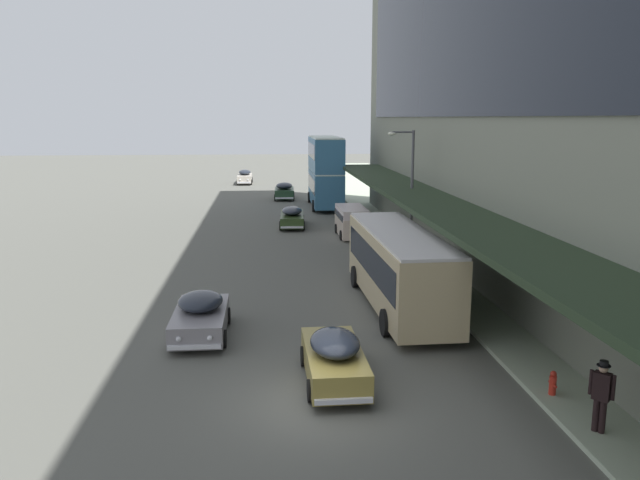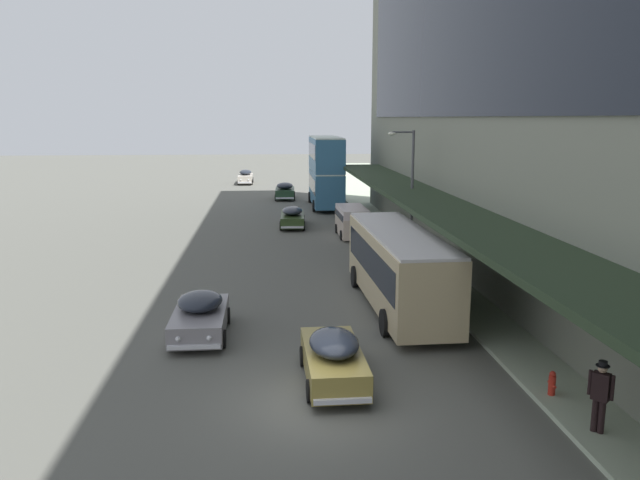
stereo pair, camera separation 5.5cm
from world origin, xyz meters
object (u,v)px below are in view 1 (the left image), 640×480
(transit_bus_kerbside_front, at_px, (399,264))
(sedan_oncoming_rear, at_px, (292,217))
(sedan_trailing_near, at_px, (245,177))
(sedan_trailing_mid, at_px, (334,357))
(sedan_second_near, at_px, (200,315))
(sedan_second_mid, at_px, (284,191))
(vw_van, at_px, (352,220))
(transit_bus_kerbside_rear, at_px, (325,170))
(fire_hydrant, at_px, (553,383))
(street_lamp, at_px, (409,184))
(pedestrian_at_kerb, at_px, (601,393))

(transit_bus_kerbside_front, distance_m, sedan_oncoming_rear, 20.43)
(transit_bus_kerbside_front, xyz_separation_m, sedan_trailing_near, (-7.90, 50.71, -1.07))
(sedan_trailing_mid, relative_size, sedan_oncoming_rear, 0.89)
(sedan_second_near, relative_size, sedan_second_mid, 1.00)
(sedan_oncoming_rear, xyz_separation_m, vw_van, (3.81, -3.90, 0.36))
(transit_bus_kerbside_rear, bearing_deg, transit_bus_kerbside_front, -89.68)
(vw_van, bearing_deg, sedan_oncoming_rear, 134.35)
(vw_van, distance_m, fire_hydrant, 25.06)
(transit_bus_kerbside_rear, xyz_separation_m, sedan_second_mid, (-3.44, 5.71, -2.51))
(sedan_second_near, distance_m, fire_hydrant, 12.06)
(sedan_trailing_mid, relative_size, sedan_second_near, 1.01)
(sedan_second_near, bearing_deg, transit_bus_kerbside_rear, 76.80)
(transit_bus_kerbside_rear, distance_m, sedan_second_mid, 7.13)
(transit_bus_kerbside_rear, bearing_deg, sedan_second_mid, 121.10)
(sedan_second_mid, bearing_deg, sedan_oncoming_rear, -89.72)
(transit_bus_kerbside_front, distance_m, sedan_trailing_mid, 7.93)
(sedan_trailing_mid, height_order, fire_hydrant, sedan_trailing_mid)
(transit_bus_kerbside_rear, bearing_deg, sedan_second_near, -103.20)
(transit_bus_kerbside_rear, bearing_deg, street_lamp, -82.52)
(transit_bus_kerbside_front, relative_size, fire_hydrant, 14.82)
(sedan_second_mid, relative_size, sedan_oncoming_rear, 0.88)
(sedan_trailing_mid, xyz_separation_m, vw_van, (3.71, 23.26, 0.31))
(sedan_second_near, relative_size, pedestrian_at_kerb, 2.34)
(vw_van, bearing_deg, street_lamp, -71.48)
(pedestrian_at_kerb, distance_m, street_lamp, 20.57)
(sedan_second_mid, bearing_deg, street_lamp, -76.84)
(street_lamp, bearing_deg, sedan_second_near, -130.69)
(sedan_second_near, distance_m, sedan_second_mid, 38.54)
(sedan_trailing_near, bearing_deg, sedan_second_near, -89.91)
(transit_bus_kerbside_rear, distance_m, sedan_trailing_near, 22.24)
(transit_bus_kerbside_front, height_order, transit_bus_kerbside_rear, transit_bus_kerbside_rear)
(transit_bus_kerbside_rear, relative_size, sedan_trailing_mid, 2.08)
(sedan_oncoming_rear, distance_m, street_lamp, 12.73)
(sedan_trailing_mid, relative_size, vw_van, 0.96)
(sedan_oncoming_rear, relative_size, vw_van, 1.08)
(sedan_second_mid, height_order, sedan_trailing_near, sedan_trailing_near)
(sedan_trailing_near, height_order, vw_van, vw_van)
(sedan_oncoming_rear, height_order, fire_hydrant, sedan_oncoming_rear)
(transit_bus_kerbside_rear, relative_size, sedan_second_mid, 2.09)
(transit_bus_kerbside_front, height_order, sedan_trailing_mid, transit_bus_kerbside_front)
(transit_bus_kerbside_front, bearing_deg, sedan_trailing_near, 98.85)
(sedan_trailing_mid, height_order, sedan_oncoming_rear, sedan_trailing_mid)
(transit_bus_kerbside_front, bearing_deg, fire_hydrant, -73.83)
(transit_bus_kerbside_front, distance_m, pedestrian_at_kerb, 11.26)
(sedan_trailing_mid, relative_size, fire_hydrant, 6.27)
(transit_bus_kerbside_front, bearing_deg, vw_van, 89.04)
(sedan_trailing_near, height_order, sedan_oncoming_rear, sedan_trailing_near)
(sedan_second_mid, distance_m, fire_hydrant, 44.91)
(transit_bus_kerbside_rear, distance_m, sedan_second_near, 33.59)
(transit_bus_kerbside_rear, distance_m, pedestrian_at_kerb, 41.07)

